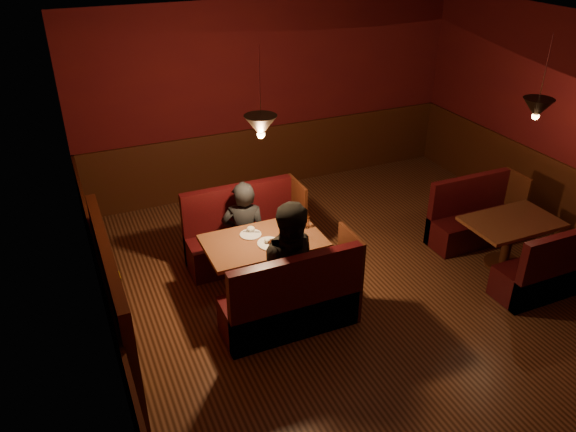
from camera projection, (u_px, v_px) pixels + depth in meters
name	position (u px, v px, depth m)	size (l,w,h in m)	color
room	(373.00, 227.00, 5.85)	(6.02, 7.02, 2.92)	#371A0C
main_table	(265.00, 252.00, 6.37)	(1.33, 0.81, 0.93)	brown
main_bench_far	(244.00, 238.00, 7.09)	(1.46, 0.52, 1.00)	black
main_bench_near	(293.00, 305.00, 5.88)	(1.46, 0.52, 1.00)	black
second_table	(510.00, 232.00, 6.90)	(1.14, 0.73, 0.64)	brown
second_bench_far	(472.00, 221.00, 7.55)	(1.25, 0.47, 0.90)	black
second_bench_near	(551.00, 273.00, 6.46)	(1.25, 0.47, 0.90)	black
diner_a	(244.00, 213.00, 6.75)	(0.55, 0.36, 1.52)	black
diner_b	(296.00, 251.00, 5.79)	(0.85, 0.66, 1.75)	black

